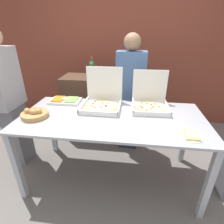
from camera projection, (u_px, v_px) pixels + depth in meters
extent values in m
plane|color=slate|center=(112.00, 175.00, 2.28)|extent=(16.00, 16.00, 0.00)
cube|color=brown|center=(124.00, 49.00, 3.19)|extent=(10.00, 0.06, 2.80)
cube|color=#A8AAB2|center=(112.00, 117.00, 1.91)|extent=(2.00, 0.95, 0.02)
cube|color=#A8AAB2|center=(17.00, 167.00, 1.82)|extent=(0.06, 0.06, 0.84)
cube|color=#A8AAB2|center=(208.00, 186.00, 1.61)|extent=(0.06, 0.06, 0.84)
cube|color=#A8AAB2|center=(52.00, 126.00, 2.58)|extent=(0.06, 0.06, 0.84)
cube|color=#A8AAB2|center=(185.00, 135.00, 2.37)|extent=(0.06, 0.06, 0.84)
cube|color=white|center=(101.00, 108.00, 2.08)|extent=(0.45, 0.45, 0.02)
cube|color=white|center=(97.00, 113.00, 1.88)|extent=(0.45, 0.02, 0.04)
cube|color=white|center=(84.00, 104.00, 2.10)|extent=(0.02, 0.45, 0.04)
cube|color=white|center=(119.00, 106.00, 2.04)|extent=(0.02, 0.45, 0.04)
cube|color=white|center=(104.00, 84.00, 2.20)|extent=(0.45, 0.02, 0.43)
cylinder|color=#E5C17A|center=(101.00, 106.00, 2.08)|extent=(0.40, 0.40, 0.02)
cylinder|color=beige|center=(101.00, 105.00, 2.07)|extent=(0.34, 0.34, 0.00)
cylinder|color=maroon|center=(106.00, 105.00, 2.06)|extent=(0.03, 0.03, 0.00)
cylinder|color=maroon|center=(108.00, 103.00, 2.12)|extent=(0.03, 0.03, 0.00)
cylinder|color=maroon|center=(102.00, 103.00, 2.13)|extent=(0.03, 0.03, 0.00)
cylinder|color=maroon|center=(95.00, 102.00, 2.16)|extent=(0.03, 0.03, 0.00)
cylinder|color=maroon|center=(93.00, 104.00, 2.11)|extent=(0.03, 0.03, 0.00)
cylinder|color=maroon|center=(92.00, 106.00, 2.04)|extent=(0.03, 0.03, 0.00)
cylinder|color=maroon|center=(95.00, 107.00, 2.01)|extent=(0.03, 0.03, 0.00)
cylinder|color=maroon|center=(101.00, 107.00, 2.01)|extent=(0.03, 0.03, 0.00)
cylinder|color=maroon|center=(106.00, 107.00, 2.03)|extent=(0.03, 0.03, 0.00)
cube|color=white|center=(150.00, 108.00, 2.06)|extent=(0.43, 0.43, 0.02)
cube|color=white|center=(152.00, 114.00, 1.87)|extent=(0.42, 0.03, 0.04)
cube|color=white|center=(133.00, 105.00, 2.06)|extent=(0.03, 0.42, 0.04)
cube|color=white|center=(168.00, 107.00, 2.03)|extent=(0.03, 0.42, 0.04)
cube|color=white|center=(150.00, 86.00, 2.16)|extent=(0.42, 0.03, 0.40)
cylinder|color=#E5C17A|center=(150.00, 107.00, 2.05)|extent=(0.37, 0.37, 0.02)
cylinder|color=beige|center=(150.00, 106.00, 2.05)|extent=(0.32, 0.32, 0.00)
cylinder|color=maroon|center=(159.00, 107.00, 2.02)|extent=(0.03, 0.03, 0.00)
cylinder|color=maroon|center=(155.00, 104.00, 2.10)|extent=(0.03, 0.03, 0.00)
cylinder|color=maroon|center=(151.00, 105.00, 2.08)|extent=(0.03, 0.03, 0.00)
cylinder|color=maroon|center=(147.00, 104.00, 2.10)|extent=(0.03, 0.03, 0.00)
cylinder|color=maroon|center=(141.00, 103.00, 2.12)|extent=(0.03, 0.03, 0.00)
cylinder|color=maroon|center=(141.00, 106.00, 2.04)|extent=(0.03, 0.03, 0.00)
cylinder|color=maroon|center=(142.00, 107.00, 2.01)|extent=(0.03, 0.03, 0.00)
cylinder|color=maroon|center=(146.00, 110.00, 1.94)|extent=(0.03, 0.03, 0.00)
cylinder|color=maroon|center=(151.00, 109.00, 1.97)|extent=(0.03, 0.03, 0.00)
cylinder|color=maroon|center=(153.00, 107.00, 2.02)|extent=(0.03, 0.03, 0.00)
cylinder|color=white|center=(191.00, 136.00, 1.54)|extent=(0.22, 0.22, 0.01)
cube|color=#E5C17A|center=(191.00, 135.00, 1.54)|extent=(0.12, 0.17, 0.02)
cube|color=beige|center=(192.00, 134.00, 1.52)|extent=(0.09, 0.12, 0.01)
cube|color=white|center=(65.00, 101.00, 2.26)|extent=(0.39, 0.24, 0.03)
cube|color=orange|center=(59.00, 99.00, 2.26)|extent=(0.13, 0.19, 0.02)
cube|color=#8CC65B|center=(71.00, 100.00, 2.24)|extent=(0.13, 0.19, 0.02)
cylinder|color=white|center=(65.00, 99.00, 2.25)|extent=(0.07, 0.07, 0.02)
cylinder|color=tan|center=(35.00, 115.00, 1.88)|extent=(0.28, 0.28, 0.05)
sphere|color=tan|center=(39.00, 111.00, 1.85)|extent=(0.06, 0.06, 0.06)
sphere|color=tan|center=(38.00, 110.00, 1.88)|extent=(0.06, 0.06, 0.06)
sphere|color=tan|center=(34.00, 109.00, 1.90)|extent=(0.06, 0.06, 0.06)
sphere|color=tan|center=(27.00, 111.00, 1.86)|extent=(0.06, 0.06, 0.06)
sphere|color=tan|center=(32.00, 112.00, 1.84)|extent=(0.06, 0.06, 0.06)
sphere|color=tan|center=(35.00, 112.00, 1.83)|extent=(0.06, 0.06, 0.06)
cube|color=#4C3323|center=(88.00, 106.00, 3.01)|extent=(0.78, 0.50, 1.04)
cylinder|color=#2D6638|center=(92.00, 70.00, 2.70)|extent=(0.09, 0.09, 0.21)
cone|color=#2D6638|center=(92.00, 61.00, 2.64)|extent=(0.09, 0.09, 0.05)
cylinder|color=#2D6638|center=(92.00, 58.00, 2.62)|extent=(0.03, 0.03, 0.04)
cylinder|color=red|center=(92.00, 57.00, 2.61)|extent=(0.03, 0.03, 0.01)
cylinder|color=silver|center=(89.00, 75.00, 2.59)|extent=(0.07, 0.07, 0.12)
cylinder|color=silver|center=(89.00, 71.00, 2.57)|extent=(0.06, 0.06, 0.00)
cylinder|color=#334CB2|center=(88.00, 71.00, 2.89)|extent=(0.07, 0.07, 0.12)
cylinder|color=silver|center=(88.00, 67.00, 2.86)|extent=(0.06, 0.06, 0.00)
cube|color=#2D2D38|center=(129.00, 123.00, 2.71)|extent=(0.28, 0.20, 0.81)
cube|color=#4C6B99|center=(131.00, 76.00, 2.39)|extent=(0.40, 0.22, 0.66)
sphere|color=#9E7556|center=(132.00, 42.00, 2.20)|extent=(0.22, 0.22, 0.22)
cube|color=slate|center=(18.00, 135.00, 2.38)|extent=(0.20, 0.28, 0.85)
cube|color=#99999E|center=(3.00, 79.00, 2.05)|extent=(0.22, 0.40, 0.70)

